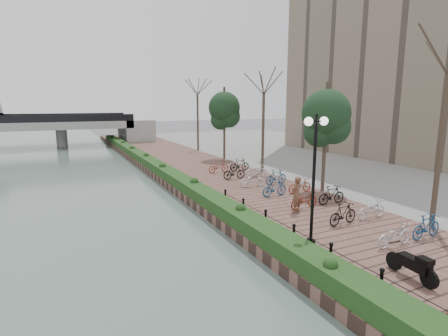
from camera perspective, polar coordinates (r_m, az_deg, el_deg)
ground at (r=11.20m, az=14.76°, el=-20.74°), size 220.00×220.00×0.00m
promenade at (r=27.35m, az=-2.57°, el=-1.15°), size 8.00×75.00×0.50m
inland_pavement at (r=36.55m, az=21.22°, el=1.08°), size 24.00×75.00×0.50m
hedge at (r=28.51m, az=-10.85°, el=0.27°), size 1.10×56.00×0.60m
chain_fence at (r=13.00m, az=13.99°, el=-11.96°), size 0.10×14.10×0.70m
lamppost at (r=13.22m, az=14.62°, el=2.59°), size 1.02×0.32×4.87m
motorcycle at (r=12.31m, az=28.26°, el=-13.58°), size 0.60×1.58×0.96m
pedestrian at (r=17.39m, az=11.74°, el=-4.24°), size 0.77×0.65×1.79m
bicycle_parking at (r=20.70m, az=10.40°, el=-3.04°), size 2.40×17.32×1.00m
street_trees at (r=24.62m, az=10.47°, el=5.48°), size 3.20×37.12×6.80m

